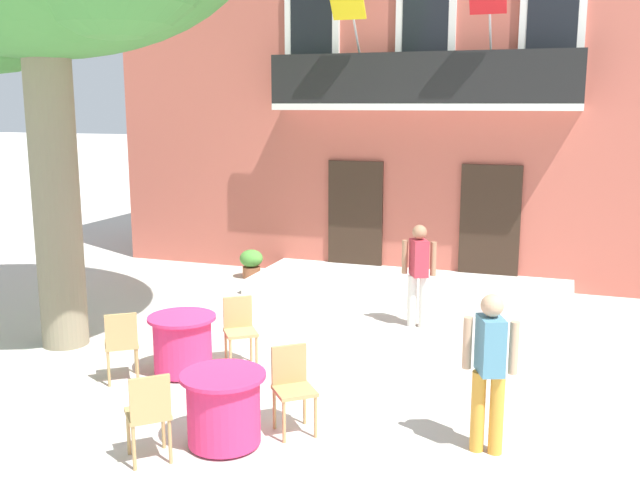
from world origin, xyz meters
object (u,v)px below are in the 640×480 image
object	(u,v)px
cafe_table_near_tree	(183,344)
ground_planter_left	(251,262)
cafe_chair_near_tree_0	(121,341)
pedestrian_near_entrance	(419,270)
pedestrian_mid_plaza	(489,364)
cafe_chair_middle_0	(149,411)
cafe_chair_middle_1	(292,383)
cafe_table_middle	(224,408)
cafe_chair_near_tree_1	(239,327)

from	to	relation	value
cafe_table_near_tree	ground_planter_left	size ratio (longest dim) A/B	1.52
cafe_chair_near_tree_0	ground_planter_left	xyz separation A→B (m)	(-0.75, 5.45, -0.21)
pedestrian_near_entrance	pedestrian_mid_plaza	world-z (taller)	pedestrian_mid_plaza
cafe_chair_near_tree_0	pedestrian_near_entrance	bearing A→B (deg)	48.87
ground_planter_left	pedestrian_near_entrance	size ratio (longest dim) A/B	0.35
cafe_table_near_tree	cafe_chair_middle_0	distance (m)	2.33
cafe_chair_middle_0	cafe_chair_middle_1	bearing A→B (deg)	46.70
cafe_table_middle	ground_planter_left	world-z (taller)	cafe_table_middle
cafe_table_near_tree	cafe_table_middle	bearing A→B (deg)	-48.97
ground_planter_left	pedestrian_near_entrance	distance (m)	4.30
cafe_chair_middle_1	pedestrian_mid_plaza	distance (m)	2.03
cafe_table_near_tree	pedestrian_near_entrance	distance (m)	3.83
cafe_chair_middle_0	pedestrian_mid_plaza	size ratio (longest dim) A/B	0.56
cafe_chair_near_tree_1	cafe_table_middle	xyz separation A→B (m)	(0.82, -2.09, -0.14)
cafe_table_middle	pedestrian_mid_plaza	xyz separation A→B (m)	(2.52, 0.72, 0.52)
cafe_chair_near_tree_0	cafe_chair_middle_0	bearing A→B (deg)	-48.82
pedestrian_mid_plaza	ground_planter_left	bearing A→B (deg)	131.91
cafe_chair_near_tree_1	cafe_chair_middle_1	distance (m)	2.06
cafe_table_near_tree	ground_planter_left	world-z (taller)	cafe_table_near_tree
cafe_chair_near_tree_0	cafe_chair_middle_1	xyz separation A→B (m)	(2.47, -0.54, 0.00)
cafe_table_middle	cafe_chair_middle_0	distance (m)	0.77
cafe_table_middle	cafe_chair_middle_0	bearing A→B (deg)	-131.92
cafe_table_middle	pedestrian_near_entrance	size ratio (longest dim) A/B	0.54
cafe_table_middle	pedestrian_near_entrance	distance (m)	4.65
cafe_table_near_tree	cafe_chair_near_tree_0	world-z (taller)	cafe_chair_near_tree_0
cafe_chair_near_tree_1	cafe_table_near_tree	bearing A→B (deg)	-137.77
cafe_table_near_tree	ground_planter_left	bearing A→B (deg)	104.84
cafe_table_middle	cafe_chair_middle_0	xyz separation A→B (m)	(-0.50, -0.56, 0.14)
pedestrian_mid_plaza	cafe_chair_middle_0	bearing A→B (deg)	-156.97
cafe_table_middle	cafe_chair_middle_0	world-z (taller)	cafe_chair_middle_0
cafe_chair_near_tree_0	cafe_table_middle	size ratio (longest dim) A/B	1.05
cafe_chair_middle_1	ground_planter_left	distance (m)	6.81
cafe_chair_near_tree_1	cafe_table_middle	size ratio (longest dim) A/B	1.05
cafe_chair_near_tree_0	cafe_table_middle	world-z (taller)	cafe_chair_near_tree_0
cafe_chair_near_tree_0	cafe_chair_middle_1	size ratio (longest dim) A/B	1.00
cafe_chair_near_tree_1	ground_planter_left	world-z (taller)	cafe_chair_near_tree_1
cafe_chair_middle_1	cafe_table_near_tree	bearing A→B (deg)	151.18
cafe_chair_near_tree_0	pedestrian_mid_plaza	size ratio (longest dim) A/B	0.56
cafe_table_middle	cafe_chair_middle_0	size ratio (longest dim) A/B	0.95
cafe_chair_near_tree_0	cafe_chair_near_tree_1	bearing A→B (deg)	42.38
cafe_chair_middle_0	cafe_chair_middle_1	xyz separation A→B (m)	(1.03, 1.10, 0.00)
cafe_chair_middle_1	pedestrian_mid_plaza	bearing A→B (deg)	5.41
cafe_chair_middle_1	pedestrian_near_entrance	bearing A→B (deg)	82.49
cafe_chair_middle_0	ground_planter_left	size ratio (longest dim) A/B	1.60
cafe_chair_middle_1	pedestrian_near_entrance	xyz separation A→B (m)	(0.52, 3.97, 0.37)
cafe_chair_near_tree_1	pedestrian_mid_plaza	bearing A→B (deg)	-22.29
cafe_chair_near_tree_0	cafe_table_near_tree	bearing A→B (deg)	42.54
pedestrian_mid_plaza	cafe_chair_middle_1	bearing A→B (deg)	-174.59
cafe_table_near_tree	cafe_chair_middle_0	xyz separation A→B (m)	(0.88, -2.15, 0.14)
cafe_chair_middle_0	ground_planter_left	xyz separation A→B (m)	(-2.19, 7.09, -0.21)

